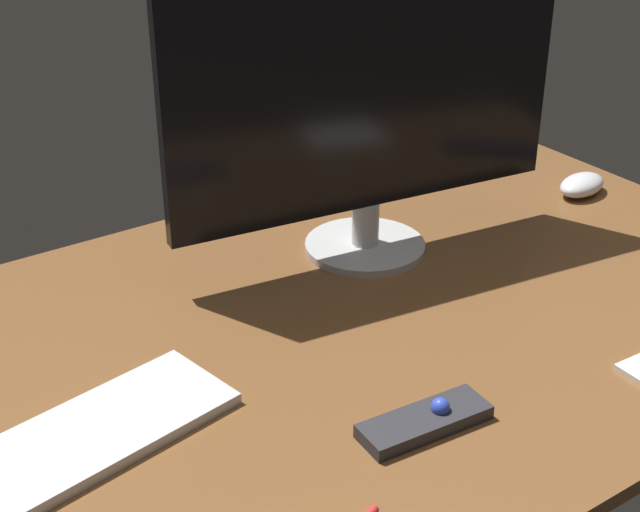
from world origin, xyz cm
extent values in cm
cube|color=brown|center=(0.00, 0.00, 1.00)|extent=(140.00, 84.00, 2.00)
cylinder|color=silver|center=(15.74, 15.22, 2.60)|extent=(18.12, 18.12, 1.21)
cylinder|color=silver|center=(15.74, 15.22, 6.42)|extent=(4.08, 4.08, 6.43)
cube|color=black|center=(15.74, 15.22, 26.78)|extent=(60.35, 10.34, 34.28)
cube|color=silver|center=(-38.95, -4.30, 2.67)|extent=(39.71, 19.15, 1.34)
ellipsoid|color=silver|center=(58.49, 10.74, 3.70)|extent=(10.83, 7.63, 3.40)
cube|color=#2D2D33|center=(-4.78, -22.74, 2.84)|extent=(15.73, 6.40, 1.68)
sphere|color=blue|center=(-2.73, -22.91, 4.06)|extent=(2.16, 2.16, 2.16)
camera|label=1|loc=(-61.98, -84.92, 67.63)|focal=53.05mm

